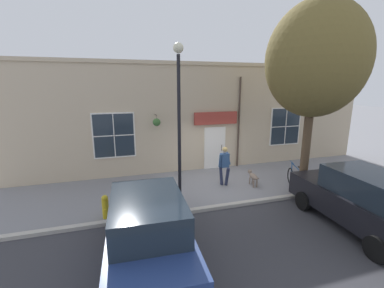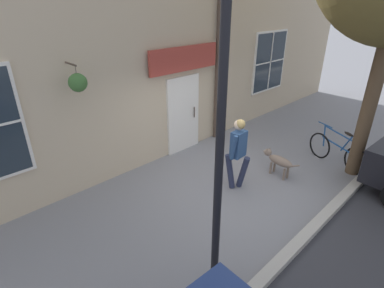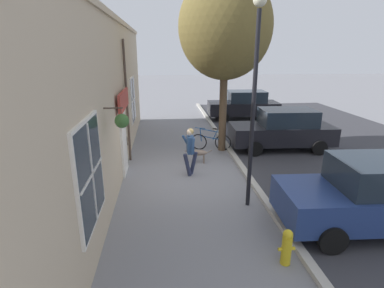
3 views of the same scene
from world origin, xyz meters
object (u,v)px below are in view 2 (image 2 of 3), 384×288
dog_on_leash (278,160)px  pedestrian_walking (238,148)px  street_lamp (224,44)px  leaning_bicycle (337,151)px

dog_on_leash → pedestrian_walking: bearing=-107.9°
dog_on_leash → street_lamp: bearing=-73.4°
dog_on_leash → street_lamp: street_lamp is taller
pedestrian_walking → leaning_bicycle: 2.98m
leaning_bicycle → street_lamp: street_lamp is taller
leaning_bicycle → street_lamp: bearing=-87.2°
dog_on_leash → street_lamp: (1.02, -3.40, 3.06)m
dog_on_leash → street_lamp: size_ratio=0.20×
dog_on_leash → leaning_bicycle: (0.77, 1.54, -0.02)m
pedestrian_walking → dog_on_leash: size_ratio=1.58×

